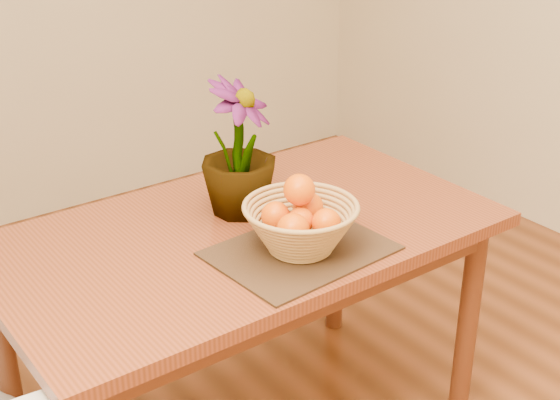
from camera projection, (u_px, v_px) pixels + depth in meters
table at (245, 255)px, 2.21m from camera, size 1.40×0.80×0.75m
placemat at (300, 251)px, 2.05m from camera, size 0.47×0.37×0.01m
wicker_basket at (301, 229)px, 2.02m from camera, size 0.30×0.30×0.12m
orange_pile at (300, 213)px, 2.01m from camera, size 0.19×0.19×0.15m
potted_plant at (239, 148)px, 2.18m from camera, size 0.31×0.31×0.39m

